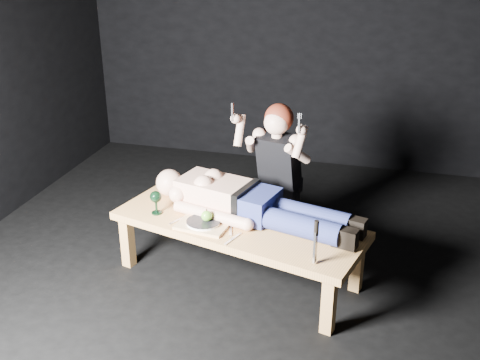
{
  "coord_description": "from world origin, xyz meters",
  "views": [
    {
      "loc": [
        0.66,
        -3.33,
        2.33
      ],
      "look_at": [
        -0.27,
        0.15,
        0.75
      ],
      "focal_mm": 42.97,
      "sensor_mm": 36.0,
      "label": 1
    }
  ],
  "objects_px": {
    "table": "(238,250)",
    "kneeling_woman": "(283,172)",
    "lying_man": "(253,200)",
    "carving_knife": "(316,242)",
    "serving_tray": "(203,225)",
    "goblet": "(156,202)"
  },
  "relations": [
    {
      "from": "goblet",
      "to": "carving_knife",
      "type": "height_order",
      "value": "carving_knife"
    },
    {
      "from": "lying_man",
      "to": "goblet",
      "type": "height_order",
      "value": "lying_man"
    },
    {
      "from": "table",
      "to": "kneeling_woman",
      "type": "xyz_separation_m",
      "value": [
        0.19,
        0.61,
        0.38
      ]
    },
    {
      "from": "serving_tray",
      "to": "goblet",
      "type": "xyz_separation_m",
      "value": [
        -0.39,
        0.1,
        0.08
      ]
    },
    {
      "from": "table",
      "to": "carving_knife",
      "type": "relative_size",
      "value": 5.99
    },
    {
      "from": "table",
      "to": "carving_knife",
      "type": "xyz_separation_m",
      "value": [
        0.59,
        -0.4,
        0.37
      ]
    },
    {
      "from": "lying_man",
      "to": "kneeling_woman",
      "type": "relative_size",
      "value": 1.48
    },
    {
      "from": "serving_tray",
      "to": "goblet",
      "type": "distance_m",
      "value": 0.4
    },
    {
      "from": "lying_man",
      "to": "serving_tray",
      "type": "distance_m",
      "value": 0.39
    },
    {
      "from": "table",
      "to": "lying_man",
      "type": "height_order",
      "value": "lying_man"
    },
    {
      "from": "serving_tray",
      "to": "lying_man",
      "type": "bearing_deg",
      "value": 36.57
    },
    {
      "from": "lying_man",
      "to": "carving_knife",
      "type": "distance_m",
      "value": 0.72
    },
    {
      "from": "table",
      "to": "kneeling_woman",
      "type": "distance_m",
      "value": 0.74
    },
    {
      "from": "table",
      "to": "lying_man",
      "type": "xyz_separation_m",
      "value": [
        0.08,
        0.1,
        0.36
      ]
    },
    {
      "from": "kneeling_woman",
      "to": "serving_tray",
      "type": "bearing_deg",
      "value": -104.26
    },
    {
      "from": "lying_man",
      "to": "goblet",
      "type": "xyz_separation_m",
      "value": [
        -0.68,
        -0.13,
        -0.05
      ]
    },
    {
      "from": "kneeling_woman",
      "to": "goblet",
      "type": "xyz_separation_m",
      "value": [
        -0.79,
        -0.63,
        -0.07
      ]
    },
    {
      "from": "carving_knife",
      "to": "kneeling_woman",
      "type": "bearing_deg",
      "value": 126.18
    },
    {
      "from": "kneeling_woman",
      "to": "goblet",
      "type": "relative_size",
      "value": 6.87
    },
    {
      "from": "kneeling_woman",
      "to": "goblet",
      "type": "height_order",
      "value": "kneeling_woman"
    },
    {
      "from": "lying_man",
      "to": "kneeling_woman",
      "type": "distance_m",
      "value": 0.52
    },
    {
      "from": "lying_man",
      "to": "kneeling_woman",
      "type": "height_order",
      "value": "kneeling_woman"
    }
  ]
}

